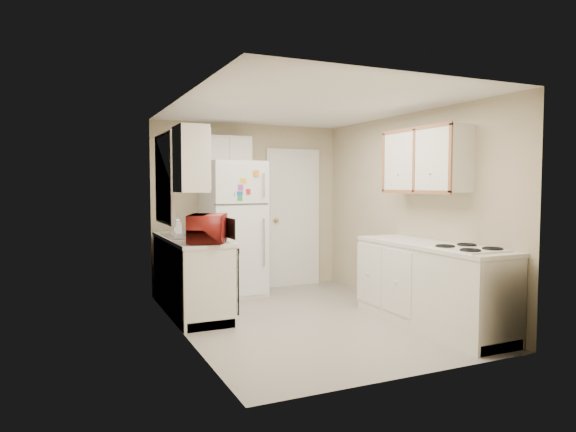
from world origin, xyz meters
name	(u,v)px	position (x,y,z in m)	size (l,w,h in m)	color
floor	(306,319)	(0.00, 0.00, 0.00)	(3.80, 3.80, 0.00)	#ABA49B
ceiling	(307,106)	(0.00, 0.00, 2.40)	(3.80, 3.80, 0.00)	white
wall_left	(182,217)	(-1.40, 0.00, 1.20)	(3.80, 3.80, 0.00)	#BBAE8E
wall_right	(408,211)	(1.40, 0.00, 1.20)	(3.80, 3.80, 0.00)	#BBAE8E
wall_back	(249,207)	(0.00, 1.90, 1.20)	(2.80, 2.80, 0.00)	#BBAE8E
wall_front	(414,227)	(0.00, -1.90, 1.20)	(2.80, 2.80, 0.00)	#BBAE8E
left_counter	(191,274)	(-1.10, 0.90, 0.45)	(0.60, 1.80, 0.90)	silver
dishwasher	(229,278)	(-0.81, 0.30, 0.49)	(0.03, 0.58, 0.72)	black
sink	(188,239)	(-1.10, 1.05, 0.86)	(0.54, 0.74, 0.16)	gray
microwave	(208,229)	(-1.07, 0.26, 1.05)	(0.31, 0.55, 0.37)	maroon
soap_bottle	(178,226)	(-1.15, 1.38, 1.00)	(0.10, 0.10, 0.22)	silver
window_blinds	(165,179)	(-1.36, 1.05, 1.60)	(0.10, 0.98, 1.08)	silver
upper_cabinet_left	(191,159)	(-1.25, 0.22, 1.80)	(0.30, 0.45, 0.70)	silver
refrigerator	(233,228)	(-0.34, 1.60, 0.92)	(0.76, 0.74, 1.85)	white
cabinet_over_fridge	(225,151)	(-0.40, 1.75, 2.00)	(0.70, 0.30, 0.40)	silver
interior_door	(293,218)	(0.70, 1.86, 1.02)	(0.86, 0.06, 2.08)	white
right_counter	(431,285)	(1.10, -0.80, 0.45)	(0.60, 2.00, 0.90)	silver
stove	(467,302)	(1.10, -1.35, 0.38)	(0.51, 0.63, 0.77)	white
upper_cabinet_right	(426,161)	(1.25, -0.50, 1.80)	(0.30, 1.20, 0.70)	silver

